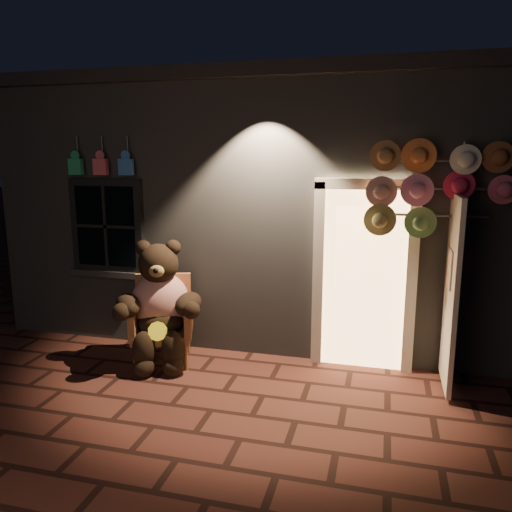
% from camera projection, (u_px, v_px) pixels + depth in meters
% --- Properties ---
extents(ground, '(60.00, 60.00, 0.00)m').
position_uv_depth(ground, '(211.00, 410.00, 4.86)').
color(ground, '#4D261D').
rests_on(ground, ground).
extents(shop_building, '(7.30, 5.95, 3.51)m').
position_uv_depth(shop_building, '(290.00, 199.00, 8.30)').
color(shop_building, slate).
rests_on(shop_building, ground).
extents(wicker_armchair, '(0.86, 0.82, 1.02)m').
position_uv_depth(wicker_armchair, '(163.00, 319.00, 5.99)').
color(wicker_armchair, '#A16A3E').
rests_on(wicker_armchair, ground).
extents(teddy_bear, '(1.03, 0.97, 1.50)m').
position_uv_depth(teddy_bear, '(160.00, 305.00, 5.82)').
color(teddy_bear, '#B62413').
rests_on(teddy_bear, ground).
extents(hat_rack, '(1.47, 0.22, 2.60)m').
position_uv_depth(hat_rack, '(432.00, 186.00, 5.15)').
color(hat_rack, '#59595E').
rests_on(hat_rack, ground).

